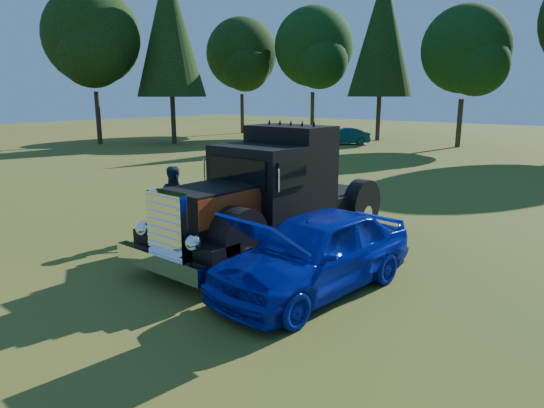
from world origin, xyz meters
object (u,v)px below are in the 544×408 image
(hotrod_coupe, at_px, (315,252))
(distant_teal_car, at_px, (345,136))
(spectator_near, at_px, (217,206))
(spectator_far, at_px, (176,202))
(diamond_t_truck, at_px, (268,199))

(hotrod_coupe, relative_size, distant_teal_car, 1.27)
(hotrod_coupe, bearing_deg, spectator_near, 164.82)
(spectator_far, bearing_deg, distant_teal_car, 44.12)
(diamond_t_truck, xyz_separation_m, spectator_near, (-1.39, -0.41, -0.31))
(distant_teal_car, bearing_deg, diamond_t_truck, -13.99)
(spectator_near, height_order, distant_teal_car, spectator_near)
(diamond_t_truck, bearing_deg, distant_teal_car, 117.39)
(diamond_t_truck, height_order, distant_teal_car, diamond_t_truck)
(diamond_t_truck, bearing_deg, spectator_near, -163.50)
(spectator_near, bearing_deg, diamond_t_truck, -60.58)
(spectator_far, height_order, distant_teal_car, spectator_far)
(hotrod_coupe, bearing_deg, spectator_far, 171.90)
(hotrod_coupe, bearing_deg, diamond_t_truck, 148.90)
(spectator_near, xyz_separation_m, spectator_far, (-1.23, -0.31, -0.02))
(diamond_t_truck, height_order, hotrod_coupe, diamond_t_truck)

